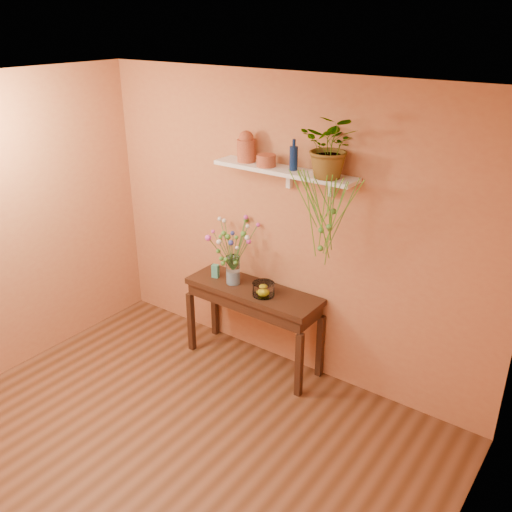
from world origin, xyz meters
TOP-DOWN VIEW (x-y plane):
  - room at (0.00, 0.00)m, footprint 4.04×4.04m
  - sideboard at (-0.19, 1.77)m, footprint 1.31×0.42m
  - wall_shelf at (0.06, 1.87)m, footprint 1.30×0.24m
  - terracotta_jug at (-0.34, 1.88)m, footprint 0.20×0.20m
  - terracotta_pot at (-0.11, 1.85)m, footprint 0.20×0.20m
  - blue_bottle at (0.14, 1.88)m, footprint 0.08×0.08m
  - spider_plant at (0.49, 1.85)m, footprint 0.50×0.46m
  - plant_fronds at (0.56, 1.69)m, footprint 0.61×0.38m
  - glass_vase at (-0.41, 1.75)m, footprint 0.13×0.13m
  - bouquet at (-0.42, 1.75)m, footprint 0.53×0.53m
  - glass_bowl at (-0.04, 1.72)m, footprint 0.20×0.20m
  - lemon at (-0.04, 1.71)m, footprint 0.08×0.08m
  - carton at (-0.62, 1.75)m, footprint 0.07×0.06m

SIDE VIEW (x-z plane):
  - sideboard at x=-0.19m, z-range 0.28..1.08m
  - lemon at x=-0.04m, z-range 0.80..0.88m
  - glass_bowl at x=-0.04m, z-range 0.79..0.91m
  - carton at x=-0.62m, z-range 0.80..0.92m
  - glass_vase at x=-0.41m, z-range 0.78..1.05m
  - bouquet at x=-0.42m, z-range 0.98..1.46m
  - room at x=0.00m, z-range 0.00..2.70m
  - plant_fronds at x=0.56m, z-range 1.28..2.05m
  - wall_shelf at x=0.06m, z-range 1.82..2.01m
  - terracotta_pot at x=-0.11m, z-range 1.94..2.04m
  - blue_bottle at x=0.14m, z-range 1.91..2.17m
  - terracotta_jug at x=-0.34m, z-range 1.93..2.20m
  - spider_plant at x=0.49m, z-range 1.94..2.43m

